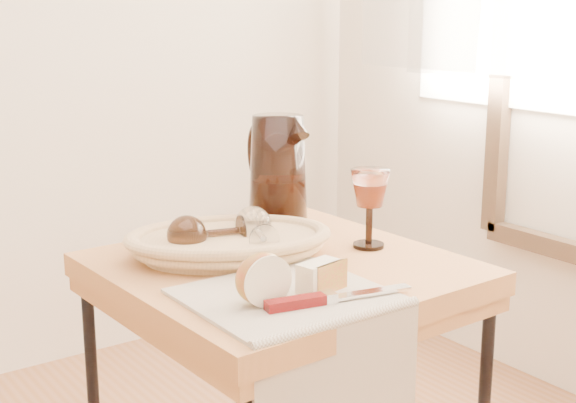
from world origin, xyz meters
TOP-DOWN VIEW (x-y plane):
  - tea_towel at (0.36, 0.16)m, footprint 0.31×0.28m
  - bread_basket at (0.40, 0.40)m, footprint 0.41×0.35m
  - goblet_lying_a at (0.37, 0.42)m, footprint 0.14×0.10m
  - goblet_lying_b at (0.45, 0.38)m, footprint 0.11×0.14m
  - pitcher at (0.59, 0.51)m, footprint 0.22×0.28m
  - wine_goblet at (0.66, 0.30)m, footprint 0.08×0.08m
  - apple_half at (0.31, 0.15)m, footprint 0.09×0.05m
  - apple_wedge at (0.42, 0.14)m, footprint 0.08×0.05m
  - table_knife at (0.41, 0.09)m, footprint 0.25×0.07m

SIDE VIEW (x-z plane):
  - tea_towel at x=0.36m, z-range 0.76..0.77m
  - table_knife at x=0.41m, z-range 0.77..0.79m
  - bread_basket at x=0.40m, z-range 0.76..0.81m
  - apple_wedge at x=0.42m, z-range 0.77..0.82m
  - apple_half at x=0.31m, z-range 0.77..0.85m
  - goblet_lying_b at x=0.45m, z-range 0.78..0.85m
  - goblet_lying_a at x=0.37m, z-range 0.78..0.85m
  - wine_goblet at x=0.66m, z-range 0.76..0.92m
  - pitcher at x=0.59m, z-range 0.74..1.03m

